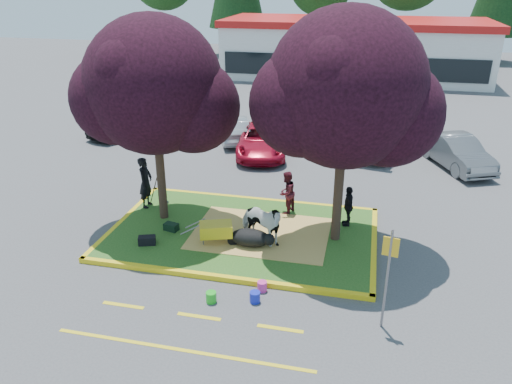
% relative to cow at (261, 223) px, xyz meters
% --- Properties ---
extents(ground, '(90.00, 90.00, 0.00)m').
position_rel_cow_xyz_m(ground, '(-0.74, 0.63, -0.83)').
color(ground, '#424244').
rests_on(ground, ground).
extents(median_island, '(8.00, 5.00, 0.15)m').
position_rel_cow_xyz_m(median_island, '(-0.74, 0.63, -0.75)').
color(median_island, '#225019').
rests_on(median_island, ground).
extents(curb_near, '(8.30, 0.16, 0.15)m').
position_rel_cow_xyz_m(curb_near, '(-0.74, -1.95, -0.75)').
color(curb_near, yellow).
rests_on(curb_near, ground).
extents(curb_far, '(8.30, 0.16, 0.15)m').
position_rel_cow_xyz_m(curb_far, '(-0.74, 3.21, -0.75)').
color(curb_far, yellow).
rests_on(curb_far, ground).
extents(curb_left, '(0.16, 5.30, 0.15)m').
position_rel_cow_xyz_m(curb_left, '(-4.82, 0.63, -0.75)').
color(curb_left, yellow).
rests_on(curb_left, ground).
extents(curb_right, '(0.16, 5.30, 0.15)m').
position_rel_cow_xyz_m(curb_right, '(3.34, 0.63, -0.75)').
color(curb_right, yellow).
rests_on(curb_right, ground).
extents(straw_bedding, '(4.20, 3.00, 0.01)m').
position_rel_cow_xyz_m(straw_bedding, '(-0.14, 0.63, -0.67)').
color(straw_bedding, tan).
rests_on(straw_bedding, median_island).
extents(tree_purple_left, '(5.06, 4.20, 6.51)m').
position_rel_cow_xyz_m(tree_purple_left, '(-3.52, 1.01, 3.53)').
color(tree_purple_left, black).
rests_on(tree_purple_left, median_island).
extents(tree_purple_right, '(5.30, 4.40, 6.82)m').
position_rel_cow_xyz_m(tree_purple_right, '(2.18, 0.81, 3.73)').
color(tree_purple_right, black).
rests_on(tree_purple_right, median_island).
extents(fire_lane_stripe_a, '(1.10, 0.12, 0.01)m').
position_rel_cow_xyz_m(fire_lane_stripe_a, '(-2.74, -3.57, -0.83)').
color(fire_lane_stripe_a, yellow).
rests_on(fire_lane_stripe_a, ground).
extents(fire_lane_stripe_b, '(1.10, 0.12, 0.01)m').
position_rel_cow_xyz_m(fire_lane_stripe_b, '(-0.74, -3.57, -0.83)').
color(fire_lane_stripe_b, yellow).
rests_on(fire_lane_stripe_b, ground).
extents(fire_lane_stripe_c, '(1.10, 0.12, 0.01)m').
position_rel_cow_xyz_m(fire_lane_stripe_c, '(1.26, -3.57, -0.83)').
color(fire_lane_stripe_c, yellow).
rests_on(fire_lane_stripe_c, ground).
extents(fire_lane_long, '(6.00, 0.10, 0.01)m').
position_rel_cow_xyz_m(fire_lane_long, '(-0.74, -4.77, -0.83)').
color(fire_lane_long, yellow).
rests_on(fire_lane_long, ground).
extents(retail_building, '(20.40, 8.40, 4.40)m').
position_rel_cow_xyz_m(retail_building, '(1.26, 28.61, 1.42)').
color(retail_building, silver).
rests_on(retail_building, ground).
extents(cow, '(1.77, 1.32, 1.36)m').
position_rel_cow_xyz_m(cow, '(0.00, 0.00, 0.00)').
color(cow, silver).
rests_on(cow, median_island).
extents(calf, '(1.23, 0.75, 0.52)m').
position_rel_cow_xyz_m(calf, '(-0.28, -0.18, -0.42)').
color(calf, black).
rests_on(calf, median_island).
extents(handler, '(0.44, 0.66, 1.79)m').
position_rel_cow_xyz_m(handler, '(-4.44, 1.70, 0.22)').
color(handler, black).
rests_on(handler, median_island).
extents(visitor_a, '(0.79, 0.87, 1.47)m').
position_rel_cow_xyz_m(visitor_a, '(0.38, 2.29, 0.06)').
color(visitor_a, '#4A1520').
rests_on(visitor_a, median_island).
extents(visitor_b, '(0.44, 0.82, 1.33)m').
position_rel_cow_xyz_m(visitor_b, '(2.46, 1.84, -0.01)').
color(visitor_b, black).
rests_on(visitor_b, median_island).
extents(wheelbarrow, '(1.73, 0.87, 0.66)m').
position_rel_cow_xyz_m(wheelbarrow, '(-1.30, -0.28, -0.23)').
color(wheelbarrow, black).
rests_on(wheelbarrow, median_island).
extents(gear_bag_dark, '(0.56, 0.42, 0.26)m').
position_rel_cow_xyz_m(gear_bag_dark, '(-3.32, -0.81, -0.55)').
color(gear_bag_dark, black).
rests_on(gear_bag_dark, median_island).
extents(gear_bag_green, '(0.49, 0.36, 0.23)m').
position_rel_cow_xyz_m(gear_bag_green, '(-2.95, 0.19, -0.56)').
color(gear_bag_green, black).
rests_on(gear_bag_green, median_island).
extents(sign_post, '(0.36, 0.10, 2.55)m').
position_rel_cow_xyz_m(sign_post, '(3.56, -2.94, 0.75)').
color(sign_post, slate).
rests_on(sign_post, ground).
extents(bucket_green, '(0.33, 0.33, 0.29)m').
position_rel_cow_xyz_m(bucket_green, '(-0.63, -2.94, -0.69)').
color(bucket_green, green).
rests_on(bucket_green, ground).
extents(bucket_pink, '(0.30, 0.30, 0.27)m').
position_rel_cow_xyz_m(bucket_pink, '(0.52, -2.17, -0.69)').
color(bucket_pink, '#E33295').
rests_on(bucket_pink, ground).
extents(bucket_blue, '(0.29, 0.29, 0.29)m').
position_rel_cow_xyz_m(bucket_blue, '(0.45, -2.69, -0.68)').
color(bucket_blue, '#1723BA').
rests_on(bucket_blue, ground).
extents(car_black, '(3.12, 4.75, 1.50)m').
position_rel_cow_xyz_m(car_black, '(-9.30, 9.93, -0.08)').
color(car_black, black).
rests_on(car_black, ground).
extents(car_silver, '(2.62, 3.95, 1.23)m').
position_rel_cow_xyz_m(car_silver, '(-3.63, 10.12, -0.21)').
color(car_silver, '#94989C').
rests_on(car_silver, ground).
extents(car_red, '(2.96, 4.97, 1.29)m').
position_rel_cow_xyz_m(car_red, '(-1.82, 8.44, -0.18)').
color(car_red, '#A90E26').
rests_on(car_red, ground).
extents(car_white, '(2.65, 4.80, 1.32)m').
position_rel_cow_xyz_m(car_white, '(3.47, 9.85, -0.17)').
color(car_white, silver).
rests_on(car_white, ground).
extents(car_grey, '(2.96, 4.38, 1.36)m').
position_rel_cow_xyz_m(car_grey, '(6.63, 8.61, -0.15)').
color(car_grey, '#5A5E61').
rests_on(car_grey, ground).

